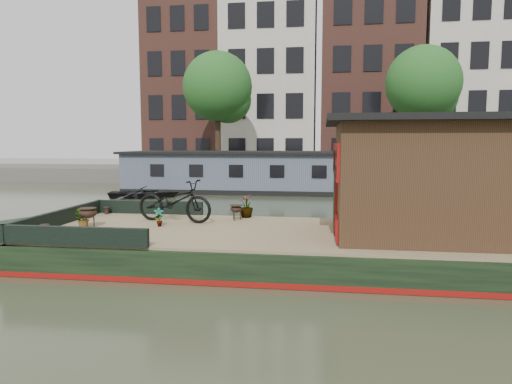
# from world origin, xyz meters

# --- Properties ---
(ground) EXTENTS (120.00, 120.00, 0.00)m
(ground) POSITION_xyz_m (0.00, 0.00, 0.00)
(ground) COLOR #303924
(ground) RESTS_ON ground
(houseboat_hull) EXTENTS (14.01, 4.02, 0.60)m
(houseboat_hull) POSITION_xyz_m (-1.33, 0.00, 0.27)
(houseboat_hull) COLOR black
(houseboat_hull) RESTS_ON ground
(houseboat_deck) EXTENTS (11.80, 3.80, 0.05)m
(houseboat_deck) POSITION_xyz_m (0.00, 0.00, 0.62)
(houseboat_deck) COLOR #867053
(houseboat_deck) RESTS_ON houseboat_hull
(bow_bulwark) EXTENTS (3.00, 4.00, 0.35)m
(bow_bulwark) POSITION_xyz_m (-5.07, 0.00, 0.82)
(bow_bulwark) COLOR black
(bow_bulwark) RESTS_ON houseboat_deck
(cabin) EXTENTS (4.00, 3.50, 2.42)m
(cabin) POSITION_xyz_m (2.19, 0.00, 1.88)
(cabin) COLOR #321C13
(cabin) RESTS_ON houseboat_deck
(bicycle) EXTENTS (2.05, 1.05, 1.03)m
(bicycle) POSITION_xyz_m (-3.40, 0.81, 1.16)
(bicycle) COLOR black
(bicycle) RESTS_ON houseboat_deck
(potted_plant_a) EXTENTS (0.27, 0.24, 0.43)m
(potted_plant_a) POSITION_xyz_m (-3.55, 0.14, 0.87)
(potted_plant_a) COLOR brown
(potted_plant_a) RESTS_ON houseboat_deck
(potted_plant_c) EXTENTS (0.42, 0.38, 0.41)m
(potted_plant_c) POSITION_xyz_m (-5.22, -0.25, 0.86)
(potted_plant_c) COLOR brown
(potted_plant_c) RESTS_ON houseboat_deck
(potted_plant_d) EXTENTS (0.42, 0.42, 0.60)m
(potted_plant_d) POSITION_xyz_m (-1.78, 1.70, 0.95)
(potted_plant_d) COLOR brown
(potted_plant_d) RESTS_ON houseboat_deck
(potted_plant_e) EXTENTS (0.13, 0.17, 0.30)m
(potted_plant_e) POSITION_xyz_m (-3.27, -1.70, 0.80)
(potted_plant_e) COLOR brown
(potted_plant_e) RESTS_ON houseboat_deck
(brazier_front) EXTENTS (0.52, 0.52, 0.44)m
(brazier_front) POSITION_xyz_m (-5.12, -0.17, 0.87)
(brazier_front) COLOR black
(brazier_front) RESTS_ON houseboat_deck
(brazier_rear) EXTENTS (0.41, 0.41, 0.38)m
(brazier_rear) POSITION_xyz_m (-1.97, 1.25, 0.84)
(brazier_rear) COLOR black
(brazier_rear) RESTS_ON houseboat_deck
(bollard_port) EXTENTS (0.17, 0.17, 0.20)m
(bollard_port) POSITION_xyz_m (-5.60, 1.70, 0.75)
(bollard_port) COLOR black
(bollard_port) RESTS_ON houseboat_deck
(bollard_stbd) EXTENTS (0.19, 0.19, 0.22)m
(bollard_stbd) POSITION_xyz_m (-5.59, -1.09, 0.76)
(bollard_stbd) COLOR black
(bollard_stbd) RESTS_ON houseboat_deck
(dinghy) EXTENTS (3.65, 2.94, 0.67)m
(dinghy) POSITION_xyz_m (-8.12, 10.57, 0.33)
(dinghy) COLOR black
(dinghy) RESTS_ON ground
(far_houseboat) EXTENTS (20.40, 4.40, 2.11)m
(far_houseboat) POSITION_xyz_m (0.00, 14.00, 0.97)
(far_houseboat) COLOR #4D5767
(far_houseboat) RESTS_ON ground
(quay) EXTENTS (60.00, 6.00, 0.90)m
(quay) POSITION_xyz_m (0.00, 20.50, 0.45)
(quay) COLOR #47443F
(quay) RESTS_ON ground
(townhouse_row) EXTENTS (27.25, 8.00, 16.50)m
(townhouse_row) POSITION_xyz_m (0.15, 27.50, 7.90)
(townhouse_row) COLOR brown
(townhouse_row) RESTS_ON ground
(tree_left) EXTENTS (4.40, 4.40, 7.40)m
(tree_left) POSITION_xyz_m (-6.36, 19.07, 5.89)
(tree_left) COLOR #332316
(tree_left) RESTS_ON quay
(tree_right) EXTENTS (4.40, 4.40, 7.40)m
(tree_right) POSITION_xyz_m (6.14, 19.07, 5.89)
(tree_right) COLOR #332316
(tree_right) RESTS_ON quay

